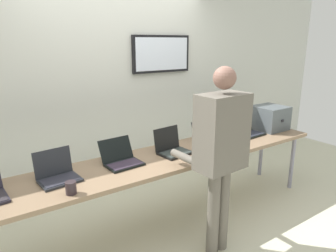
% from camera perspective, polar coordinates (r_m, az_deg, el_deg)
% --- Properties ---
extents(ground, '(8.00, 8.00, 0.04)m').
position_cam_1_polar(ground, '(3.48, 0.01, -17.69)').
color(ground, beige).
extents(back_wall, '(8.00, 0.11, 2.63)m').
position_cam_1_polar(back_wall, '(3.94, -9.21, 7.10)').
color(back_wall, silver).
rests_on(back_wall, ground).
extents(workbench, '(3.80, 0.70, 0.77)m').
position_cam_1_polar(workbench, '(3.14, 0.02, -6.28)').
color(workbench, '#8A6F54').
rests_on(workbench, ground).
extents(equipment_box, '(0.39, 0.40, 0.31)m').
position_cam_1_polar(equipment_box, '(4.23, 18.40, 1.47)').
color(equipment_box, '#50595E').
rests_on(equipment_box, workbench).
extents(laptop_station_1, '(0.34, 0.30, 0.25)m').
position_cam_1_polar(laptop_station_1, '(2.74, -19.94, -8.32)').
color(laptop_station_1, '#24272D').
rests_on(laptop_station_1, workbench).
extents(laptop_station_2, '(0.35, 0.34, 0.22)m').
position_cam_1_polar(laptop_station_2, '(2.94, -8.73, -6.02)').
color(laptop_station_2, black).
rests_on(laptop_station_2, workbench).
extents(laptop_station_3, '(0.35, 0.31, 0.25)m').
position_cam_1_polar(laptop_station_3, '(3.18, 0.75, -4.01)').
color(laptop_station_3, black).
rests_on(laptop_station_3, workbench).
extents(laptop_station_4, '(0.37, 0.37, 0.23)m').
position_cam_1_polar(laptop_station_4, '(3.51, 8.09, -2.31)').
color(laptop_station_4, '#3C3A3C').
rests_on(laptop_station_4, workbench).
extents(laptop_station_5, '(0.39, 0.29, 0.24)m').
position_cam_1_polar(laptop_station_5, '(3.92, 14.38, -0.76)').
color(laptop_station_5, black).
rests_on(laptop_station_5, workbench).
extents(person, '(0.45, 0.60, 1.70)m').
position_cam_1_polar(person, '(2.65, 9.77, -3.59)').
color(person, '#645E54').
rests_on(person, ground).
extents(coffee_mug, '(0.08, 0.08, 0.10)m').
position_cam_1_polar(coffee_mug, '(2.47, -17.64, -10.92)').
color(coffee_mug, '#2E2429').
rests_on(coffee_mug, workbench).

